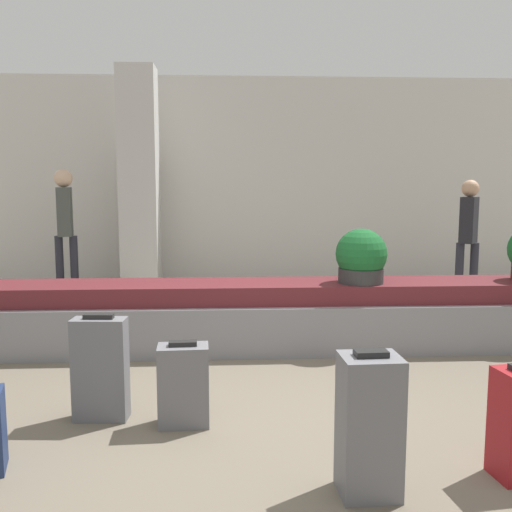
# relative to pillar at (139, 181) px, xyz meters

# --- Properties ---
(ground_plane) EXTENTS (18.00, 18.00, 0.00)m
(ground_plane) POSITION_rel_pillar_xyz_m (1.52, -4.67, -1.60)
(ground_plane) COLOR #6B6051
(back_wall) EXTENTS (18.00, 0.06, 3.20)m
(back_wall) POSITION_rel_pillar_xyz_m (1.52, 0.68, 0.00)
(back_wall) COLOR silver
(back_wall) RESTS_ON ground_plane
(carousel) EXTENTS (7.84, 0.78, 0.63)m
(carousel) POSITION_rel_pillar_xyz_m (1.52, -3.02, -1.30)
(carousel) COLOR gray
(carousel) RESTS_ON ground_plane
(pillar) EXTENTS (0.53, 0.53, 3.20)m
(pillar) POSITION_rel_pillar_xyz_m (0.00, 0.00, 0.00)
(pillar) COLOR silver
(pillar) RESTS_ON ground_plane
(suitcase_1) EXTENTS (0.31, 0.26, 0.75)m
(suitcase_1) POSITION_rel_pillar_xyz_m (1.95, -5.65, -1.24)
(suitcase_1) COLOR slate
(suitcase_1) RESTS_ON ground_plane
(suitcase_3) EXTENTS (0.36, 0.19, 0.71)m
(suitcase_3) POSITION_rel_pillar_xyz_m (0.40, -4.65, -1.25)
(suitcase_3) COLOR slate
(suitcase_3) RESTS_ON ground_plane
(suitcase_4) EXTENTS (0.34, 0.22, 0.56)m
(suitcase_4) POSITION_rel_pillar_xyz_m (0.96, -4.77, -1.33)
(suitcase_4) COLOR slate
(suitcase_4) RESTS_ON ground_plane
(potted_plant_0) EXTENTS (0.48, 0.48, 0.51)m
(potted_plant_0) POSITION_rel_pillar_xyz_m (2.51, -3.11, -0.73)
(potted_plant_0) COLOR #2D2D2D
(potted_plant_0) RESTS_ON carousel
(traveler_0) EXTENTS (0.33, 0.36, 1.61)m
(traveler_0) POSITION_rel_pillar_xyz_m (4.48, -0.91, -0.65)
(traveler_0) COLOR #282833
(traveler_0) RESTS_ON ground_plane
(traveler_1) EXTENTS (0.31, 0.34, 1.76)m
(traveler_1) POSITION_rel_pillar_xyz_m (-0.97, -0.37, -0.54)
(traveler_1) COLOR #282833
(traveler_1) RESTS_ON ground_plane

